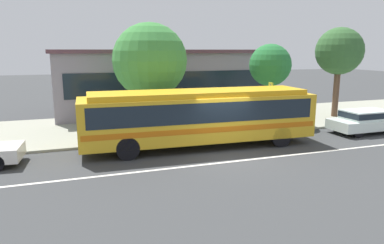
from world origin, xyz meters
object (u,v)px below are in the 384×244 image
(sedan_far_ahead, at_px, (368,120))
(pedestrian_waiting_near_sign, at_px, (204,113))
(street_tree_near_stop, at_px, (150,61))
(bus_stop_sign, at_px, (270,99))
(street_tree_mid_block, at_px, (270,66))
(transit_bus, at_px, (200,114))
(street_tree_far_end, at_px, (339,52))

(sedan_far_ahead, distance_m, pedestrian_waiting_near_sign, 9.23)
(pedestrian_waiting_near_sign, xyz_separation_m, street_tree_near_stop, (-2.66, 1.67, 2.86))
(pedestrian_waiting_near_sign, height_order, bus_stop_sign, bus_stop_sign)
(pedestrian_waiting_near_sign, xyz_separation_m, street_tree_mid_block, (4.63, 0.89, 2.49))
(transit_bus, relative_size, bus_stop_sign, 4.17)
(sedan_far_ahead, relative_size, street_tree_far_end, 0.76)
(bus_stop_sign, xyz_separation_m, street_tree_near_stop, (-6.40, 2.41, 2.17))
(bus_stop_sign, bearing_deg, transit_bus, -158.84)
(pedestrian_waiting_near_sign, distance_m, street_tree_near_stop, 4.24)
(street_tree_mid_block, xyz_separation_m, street_tree_far_end, (5.45, 0.39, 0.84))
(street_tree_far_end, bearing_deg, transit_bus, -160.80)
(sedan_far_ahead, height_order, street_tree_mid_block, street_tree_mid_block)
(transit_bus, xyz_separation_m, pedestrian_waiting_near_sign, (1.26, 2.68, -0.44))
(bus_stop_sign, bearing_deg, street_tree_near_stop, 159.37)
(sedan_far_ahead, bearing_deg, bus_stop_sign, 156.19)
(street_tree_near_stop, bearing_deg, sedan_far_ahead, -22.04)
(pedestrian_waiting_near_sign, distance_m, street_tree_far_end, 10.69)
(bus_stop_sign, distance_m, street_tree_near_stop, 7.17)
(street_tree_far_end, bearing_deg, pedestrian_waiting_near_sign, -172.79)
(transit_bus, bearing_deg, sedan_far_ahead, -1.56)
(street_tree_near_stop, distance_m, street_tree_mid_block, 7.34)
(transit_bus, relative_size, street_tree_mid_block, 2.30)
(bus_stop_sign, height_order, street_tree_near_stop, street_tree_near_stop)
(sedan_far_ahead, bearing_deg, transit_bus, 178.44)
(sedan_far_ahead, relative_size, bus_stop_sign, 1.69)
(transit_bus, distance_m, street_tree_far_end, 12.35)
(street_tree_near_stop, bearing_deg, pedestrian_waiting_near_sign, -32.07)
(street_tree_near_stop, relative_size, street_tree_far_end, 1.01)
(street_tree_near_stop, height_order, street_tree_far_end, street_tree_near_stop)
(transit_bus, xyz_separation_m, sedan_far_ahead, (10.00, -0.27, -0.86))
(transit_bus, height_order, street_tree_near_stop, street_tree_near_stop)
(sedan_far_ahead, xyz_separation_m, street_tree_far_end, (1.34, 4.22, 3.75))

